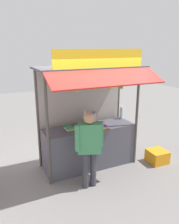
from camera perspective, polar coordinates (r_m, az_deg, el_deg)
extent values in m
plane|color=slate|center=(5.49, 0.00, -13.36)|extent=(20.00, 20.00, 0.00)
cube|color=#4C4C56|center=(5.26, 0.00, -8.76)|extent=(2.10, 0.66, 0.97)
cylinder|color=#4C4742|center=(4.39, -10.59, -4.95)|extent=(0.06, 0.06, 2.28)
cylinder|color=#4C4742|center=(5.28, 11.90, -1.39)|extent=(0.06, 0.06, 2.28)
cylinder|color=#4C4742|center=(5.12, -12.94, -2.01)|extent=(0.06, 0.06, 2.28)
cylinder|color=#4C4742|center=(5.90, 7.26, 0.69)|extent=(0.06, 0.06, 2.28)
cube|color=#B7B2A8|center=(5.44, -2.11, -0.82)|extent=(2.05, 0.04, 2.23)
cube|color=#3F3F44|center=(4.76, 0.17, 11.34)|extent=(2.30, 1.00, 0.04)
cube|color=red|center=(4.12, 4.72, 8.63)|extent=(2.26, 0.51, 0.26)
cube|color=yellow|center=(4.35, 2.80, 13.44)|extent=(1.89, 0.04, 0.35)
cylinder|color=#59544C|center=(4.42, 2.43, 9.65)|extent=(1.99, 0.02, 0.02)
cylinder|color=silver|center=(5.36, 1.23, -1.42)|extent=(0.07, 0.07, 0.23)
cylinder|color=#198C33|center=(5.32, 1.24, -0.07)|extent=(0.05, 0.05, 0.03)
cylinder|color=silver|center=(5.06, -0.55, -2.41)|extent=(0.08, 0.08, 0.25)
cylinder|color=red|center=(5.01, -0.55, -0.89)|extent=(0.05, 0.05, 0.03)
cylinder|color=silver|center=(5.21, -1.03, -1.75)|extent=(0.08, 0.08, 0.26)
cylinder|color=white|center=(5.16, -1.04, -0.16)|extent=(0.05, 0.05, 0.04)
cylinder|color=silver|center=(5.15, 1.05, -1.90)|extent=(0.09, 0.09, 0.28)
cylinder|color=blue|center=(5.10, 1.06, -0.23)|extent=(0.06, 0.06, 0.04)
cylinder|color=silver|center=(5.68, 8.11, -0.31)|extent=(0.09, 0.09, 0.28)
cylinder|color=white|center=(5.63, 8.17, 1.24)|extent=(0.06, 0.06, 0.04)
cube|color=green|center=(4.91, -5.15, -4.50)|extent=(0.19, 0.25, 0.01)
cube|color=black|center=(4.91, -5.25, -4.41)|extent=(0.19, 0.25, 0.01)
cube|color=white|center=(4.90, -5.17, -4.33)|extent=(0.17, 0.23, 0.01)
cube|color=yellow|center=(4.90, -5.08, -4.18)|extent=(0.19, 0.24, 0.01)
cube|color=blue|center=(4.90, -5.20, -4.04)|extent=(0.19, 0.24, 0.01)
cube|color=white|center=(4.89, -5.17, -3.99)|extent=(0.18, 0.24, 0.01)
cube|color=green|center=(4.90, -5.22, -3.86)|extent=(0.20, 0.25, 0.01)
cube|color=orange|center=(5.04, 3.04, -3.88)|extent=(0.22, 0.30, 0.01)
cube|color=white|center=(5.05, 3.17, -3.71)|extent=(0.24, 0.31, 0.01)
cube|color=yellow|center=(5.04, 3.06, -3.65)|extent=(0.23, 0.31, 0.01)
cube|color=white|center=(5.05, 3.04, -3.50)|extent=(0.22, 0.30, 0.01)
cube|color=purple|center=(5.05, 2.99, -3.41)|extent=(0.23, 0.31, 0.01)
cylinder|color=#332D23|center=(4.23, -3.25, 8.26)|extent=(0.01, 0.01, 0.13)
cylinder|color=olive|center=(4.24, -3.23, 7.12)|extent=(0.04, 0.04, 0.04)
ellipsoid|color=yellow|center=(4.26, -3.00, 6.18)|extent=(0.04, 0.07, 0.14)
ellipsoid|color=yellow|center=(4.27, -3.05, 6.23)|extent=(0.07, 0.08, 0.14)
ellipsoid|color=yellow|center=(4.28, -3.31, 6.22)|extent=(0.08, 0.04, 0.14)
ellipsoid|color=yellow|center=(4.27, -3.47, 6.22)|extent=(0.08, 0.06, 0.14)
ellipsoid|color=yellow|center=(4.26, -3.52, 6.18)|extent=(0.06, 0.08, 0.14)
ellipsoid|color=yellow|center=(4.24, -3.47, 6.15)|extent=(0.05, 0.08, 0.14)
ellipsoid|color=yellow|center=(4.23, -3.21, 6.14)|extent=(0.09, 0.06, 0.14)
ellipsoid|color=yellow|center=(4.24, -3.06, 6.14)|extent=(0.08, 0.05, 0.14)
ellipsoid|color=yellow|center=(4.25, -3.01, 6.15)|extent=(0.06, 0.06, 0.14)
cylinder|color=#332D23|center=(4.69, 8.15, 8.90)|extent=(0.01, 0.01, 0.13)
cylinder|color=olive|center=(4.71, 8.11, 7.87)|extent=(0.04, 0.04, 0.04)
ellipsoid|color=#72AA37|center=(4.73, 8.37, 6.84)|extent=(0.04, 0.10, 0.17)
ellipsoid|color=#72AA37|center=(4.74, 8.13, 6.81)|extent=(0.06, 0.07, 0.18)
ellipsoid|color=#72AA37|center=(4.74, 7.86, 6.87)|extent=(0.10, 0.04, 0.17)
ellipsoid|color=#72AA37|center=(4.72, 7.75, 6.82)|extent=(0.07, 0.08, 0.18)
ellipsoid|color=#72AA37|center=(4.70, 7.77, 6.80)|extent=(0.05, 0.10, 0.17)
ellipsoid|color=#72AA37|center=(4.70, 8.01, 6.74)|extent=(0.07, 0.07, 0.18)
ellipsoid|color=#72AA37|center=(4.71, 8.20, 6.74)|extent=(0.07, 0.04, 0.17)
ellipsoid|color=#72AA37|center=(4.71, 8.34, 6.76)|extent=(0.07, 0.07, 0.18)
cylinder|color=#332D23|center=(4.39, 1.36, 8.51)|extent=(0.01, 0.01, 0.14)
cylinder|color=olive|center=(4.40, 1.35, 7.36)|extent=(0.04, 0.04, 0.04)
ellipsoid|color=yellow|center=(4.42, 1.56, 6.47)|extent=(0.04, 0.07, 0.13)
ellipsoid|color=yellow|center=(4.43, 1.31, 6.47)|extent=(0.06, 0.04, 0.13)
ellipsoid|color=yellow|center=(4.42, 1.17, 6.44)|extent=(0.05, 0.05, 0.13)
ellipsoid|color=yellow|center=(4.39, 1.17, 6.43)|extent=(0.06, 0.07, 0.14)
ellipsoid|color=yellow|center=(4.40, 1.52, 6.42)|extent=(0.07, 0.04, 0.13)
cylinder|color=#332D23|center=(4.56, 5.45, 8.79)|extent=(0.01, 0.01, 0.13)
cylinder|color=olive|center=(4.57, 5.42, 7.75)|extent=(0.04, 0.04, 0.04)
ellipsoid|color=yellow|center=(4.60, 5.62, 6.66)|extent=(0.03, 0.08, 0.17)
ellipsoid|color=yellow|center=(4.60, 5.46, 6.66)|extent=(0.06, 0.06, 0.17)
ellipsoid|color=yellow|center=(4.60, 5.28, 6.67)|extent=(0.07, 0.04, 0.17)
ellipsoid|color=yellow|center=(4.59, 5.04, 6.69)|extent=(0.07, 0.07, 0.17)
ellipsoid|color=yellow|center=(4.57, 5.08, 6.65)|extent=(0.04, 0.08, 0.17)
ellipsoid|color=yellow|center=(4.56, 5.33, 6.60)|extent=(0.06, 0.06, 0.17)
ellipsoid|color=yellow|center=(4.56, 5.57, 6.61)|extent=(0.09, 0.03, 0.17)
ellipsoid|color=yellow|center=(4.58, 5.59, 6.61)|extent=(0.06, 0.05, 0.17)
cylinder|color=#383842|center=(4.55, -1.03, -14.67)|extent=(0.12, 0.12, 0.75)
cylinder|color=#383842|center=(4.61, 0.97, -14.20)|extent=(0.12, 0.12, 0.75)
cube|color=#3F8C59|center=(4.28, -0.02, -6.71)|extent=(0.48, 0.34, 0.59)
cylinder|color=#3F8C59|center=(4.17, -3.12, -6.71)|extent=(0.10, 0.10, 0.50)
cylinder|color=#3F8C59|center=(4.36, 2.93, -5.62)|extent=(0.10, 0.10, 0.50)
sphere|color=tan|center=(4.13, -0.02, -1.51)|extent=(0.22, 0.22, 0.22)
cube|color=orange|center=(5.79, 16.82, -10.72)|extent=(0.45, 0.45, 0.30)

